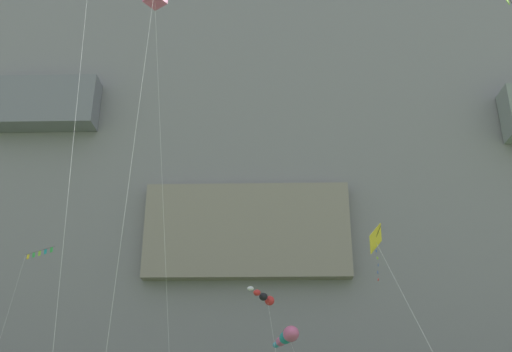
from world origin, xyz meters
TOP-DOWN VIEW (x-y plane):
  - cliff_face at (0.01, 57.55)m, footprint 180.00×26.04m
  - kite_windsock_low_left at (2.87, 38.51)m, footprint 3.74×8.29m
  - kite_banner_far_left at (16.45, 28.33)m, footprint 4.57×5.96m
  - kite_banner_front_field at (-14.73, 38.83)m, footprint 3.74×2.53m
  - kite_diamond_high_right at (6.27, 22.05)m, footprint 2.58×6.30m
  - kite_windsock_upper_mid at (1.49, 35.52)m, footprint 2.66×6.53m

SIDE VIEW (x-z plane):
  - kite_windsock_low_left at x=2.87m, z-range 3.69..12.08m
  - kite_diamond_high_right at x=6.27m, z-range 3.93..14.34m
  - kite_windsock_upper_mid at x=1.49m, z-range 4.72..15.10m
  - kite_banner_front_field at x=-14.73m, z-range 5.14..19.07m
  - kite_banner_far_left at x=16.45m, z-range 11.96..38.84m
  - cliff_face at x=0.01m, z-range -0.03..68.71m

